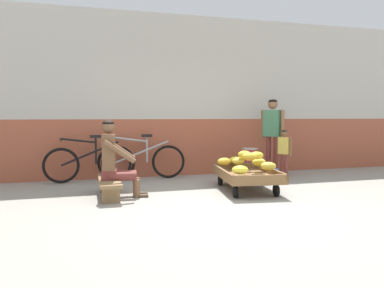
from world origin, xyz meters
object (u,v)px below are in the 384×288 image
Objects in this scene: low_bench at (109,184)px; vendor_seated at (115,159)px; plastic_crate at (249,171)px; customer_adult at (272,129)px; customer_child at (284,149)px; bicycle_far_left at (142,161)px; banana_cart at (246,176)px; shopping_bag at (272,175)px; bicycle_near_left at (90,163)px; weighing_scale at (250,155)px.

vendor_seated is (0.09, -0.01, 0.37)m from low_bench.
plastic_crate is 0.24× the size of customer_adult.
low_bench is at bearing -168.60° from customer_child.
vendor_seated is 1.63m from bicycle_far_left.
banana_cart is at bearing -2.32° from low_bench.
banana_cart is 4.26× the size of plastic_crate.
bicycle_far_left is at bearing 64.79° from low_bench.
plastic_crate is at bearing 132.65° from shopping_bag.
weighing_scale is at bearing -10.59° from bicycle_near_left.
bicycle_far_left reaches higher than banana_cart.
shopping_bag is (2.90, 0.58, -0.45)m from vendor_seated.
weighing_scale is 0.18× the size of bicycle_near_left.
plastic_crate is at bearing -163.98° from customer_adult.
vendor_seated reaches higher than customer_child.
banana_cart is 1.37m from customer_child.
vendor_seated is 2.75m from weighing_scale.
plastic_crate is at bearing -10.57° from bicycle_near_left.
customer_child reaches higher than banana_cart.
weighing_scale is 0.77m from customer_adult.
bicycle_near_left is 1.08× the size of customer_adult.
customer_adult is 6.38× the size of shopping_bag.
weighing_scale is at bearing -163.87° from customer_adult.
plastic_crate is 0.30m from weighing_scale.
customer_child is at bearing -85.38° from customer_adult.
customer_adult reaches higher than bicycle_far_left.
banana_cart is 6.40× the size of shopping_bag.
bicycle_far_left reaches higher than low_bench.
weighing_scale is at bearing 19.41° from vendor_seated.
banana_cart is 1.06m from shopping_bag.
shopping_bag is (2.29, -0.92, -0.23)m from bicycle_far_left.
customer_child is (2.57, -0.82, 0.23)m from bicycle_far_left.
bicycle_near_left is (-0.25, 1.45, 0.15)m from low_bench.
plastic_crate is at bearing 18.67° from low_bench.
weighing_scale is (2.59, 0.91, -0.11)m from vendor_seated.
vendor_seated reaches higher than bicycle_near_left.
vendor_seated is at bearing -76.96° from bicycle_near_left.
customer_adult is at bearing 16.13° from weighing_scale.
vendor_seated is 2.78m from plastic_crate.
low_bench is at bearing 177.68° from banana_cart.
vendor_seated is at bearing -160.59° from weighing_scale.
vendor_seated is 3.80× the size of weighing_scale.
vendor_seated is 4.75× the size of shopping_bag.
customer_adult reaches higher than low_bench.
low_bench is at bearing -161.35° from weighing_scale.
vendor_seated is 0.69× the size of bicycle_near_left.
bicycle_near_left reaches higher than banana_cart.
banana_cart is 1.00× the size of customer_adult.
shopping_bag is at bearing 11.25° from vendor_seated.
bicycle_near_left is at bearing 164.75° from shopping_bag.
plastic_crate is (2.68, 0.90, -0.05)m from low_bench.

